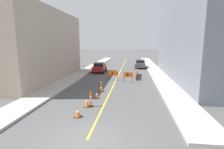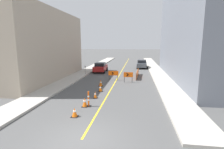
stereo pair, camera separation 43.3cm
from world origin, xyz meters
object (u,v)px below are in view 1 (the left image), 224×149
Objects in this scene: traffic_cone_fourth at (101,88)px; traffic_cone_fifth at (101,83)px; arrow_barricade_primary at (113,74)px; parked_car_curb_mid at (140,64)px; traffic_cone_third at (97,95)px; parking_meter_near_curb at (84,68)px; traffic_cone_nearest at (78,113)px; delineator_post_front at (91,100)px; arrow_barricade_secondary at (128,75)px; traffic_cone_second at (87,103)px; parked_car_curb_near at (99,67)px.

traffic_cone_fifth reaches higher than traffic_cone_fourth.
arrow_barricade_primary is 0.29× the size of parked_car_curb_mid.
parking_meter_near_curb is (-4.14, 10.85, 0.78)m from traffic_cone_third.
parked_car_curb_mid is (3.85, 12.15, -0.07)m from arrow_barricade_primary.
traffic_cone_nearest is 8.31m from traffic_cone_fifth.
arrow_barricade_primary reaches higher than traffic_cone_fifth.
arrow_barricade_secondary reaches higher than delineator_post_front.
parking_meter_near_curb is at bearing 104.20° from traffic_cone_nearest.
arrow_barricade_secondary is at bearing -96.48° from parked_car_curb_mid.
traffic_cone_second is at bearing -97.55° from arrow_barricade_primary.
delineator_post_front is (0.43, -6.37, 0.16)m from traffic_cone_fifth.
parking_meter_near_curb is at bearing 110.89° from traffic_cone_third.
parking_meter_near_curb reaches higher than traffic_cone_third.
arrow_barricade_primary is 0.29× the size of parked_car_curb_near.
parked_car_curb_near is at bearing 96.65° from traffic_cone_nearest.
traffic_cone_nearest is 1.04× the size of traffic_cone_third.
delineator_post_front reaches higher than traffic_cone_nearest.
traffic_cone_fourth is (0.27, 4.31, -0.03)m from traffic_cone_second.
parked_car_curb_mid is at bearing 46.37° from parking_meter_near_curb.
traffic_cone_third is at bearing -84.14° from traffic_cone_fifth.
traffic_cone_second is 1.08× the size of traffic_cone_fourth.
traffic_cone_fifth is at bearing -60.38° from parking_meter_near_curb.
parking_meter_near_curb is at bearing 119.62° from traffic_cone_fifth.
traffic_cone_fourth is 0.50× the size of parking_meter_near_curb.
traffic_cone_second is 9.17m from arrow_barricade_secondary.
traffic_cone_fifth reaches higher than traffic_cone_second.
traffic_cone_third is at bearing -100.66° from parked_car_curb_mid.
parked_car_curb_mid reaches higher than delineator_post_front.
traffic_cone_fifth is (-0.45, 4.35, 0.06)m from traffic_cone_third.
traffic_cone_third is 0.13× the size of parked_car_curb_mid.
parking_meter_near_curb is (-4.66, 3.22, 0.20)m from arrow_barricade_primary.
parking_meter_near_curb reaches higher than traffic_cone_fourth.
arrow_barricade_secondary reaches higher than traffic_cone_fourth.
parked_car_curb_near reaches higher than arrow_barricade_primary.
traffic_cone_third is 4.38m from traffic_cone_fifth.
parking_meter_near_curb reaches higher than arrow_barricade_primary.
traffic_cone_second is 1.18× the size of traffic_cone_third.
delineator_post_front is (-0.00, -4.20, 0.19)m from traffic_cone_fourth.
delineator_post_front is at bearing -99.60° from parked_car_curb_mid.
delineator_post_front is 13.52m from parking_meter_near_curb.
parked_car_curb_near is (-4.94, 7.35, -0.09)m from arrow_barricade_secondary.
traffic_cone_second is (0.11, 1.84, 0.04)m from traffic_cone_nearest.
parked_car_curb_mid is at bearing 38.46° from parked_car_curb_near.
traffic_cone_nearest is at bearing -100.88° from delineator_post_front.
parked_car_curb_near is at bearing 61.93° from parking_meter_near_curb.
arrow_barricade_secondary is (2.90, 2.26, 0.55)m from traffic_cone_fifth.
parking_meter_near_curb is at bearing 106.55° from traffic_cone_second.
traffic_cone_third is at bearing -113.16° from arrow_barricade_secondary.
traffic_cone_fourth is at bearing -78.77° from traffic_cone_fifth.
traffic_cone_nearest is 24.21m from parked_car_curb_mid.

